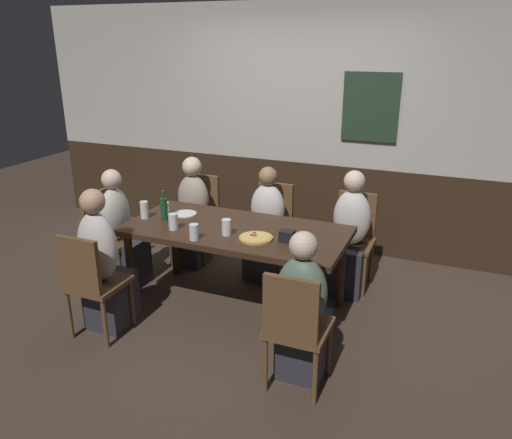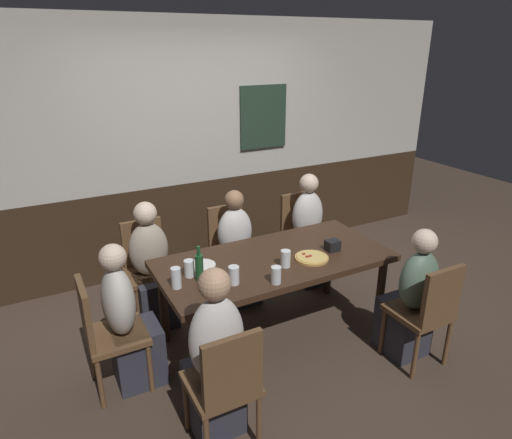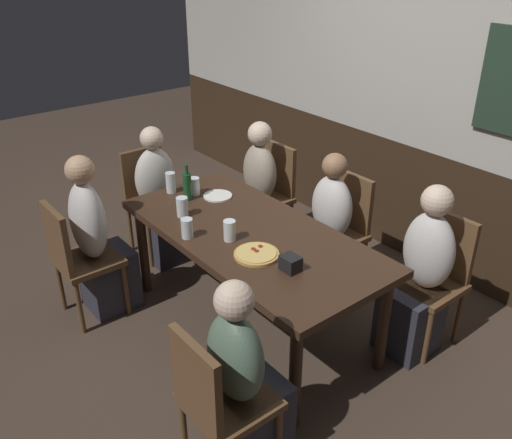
{
  "view_description": "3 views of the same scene",
  "coord_description": "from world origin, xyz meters",
  "px_view_note": "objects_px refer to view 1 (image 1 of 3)",
  "views": [
    {
      "loc": [
        1.67,
        -3.54,
        2.24
      ],
      "look_at": [
        0.21,
        -0.06,
        0.87
      ],
      "focal_mm": 35.18,
      "sensor_mm": 36.0,
      "label": 1
    },
    {
      "loc": [
        -1.64,
        -2.77,
        2.34
      ],
      "look_at": [
        -0.15,
        0.03,
        1.09
      ],
      "focal_mm": 31.4,
      "sensor_mm": 36.0,
      "label": 2
    },
    {
      "loc": [
        2.4,
        -1.89,
        2.43
      ],
      "look_at": [
        0.01,
        0.03,
        0.82
      ],
      "focal_mm": 38.37,
      "sensor_mm": 36.0,
      "label": 3
    }
  ],
  "objects_px": {
    "person_mid_far": "(266,232)",
    "highball_clear": "(144,211)",
    "chair_mid_far": "(272,223)",
    "chair_left_far": "(200,212)",
    "plate_white_large": "(185,214)",
    "beer_glass_half": "(194,233)",
    "person_head_west": "(121,238)",
    "person_right_near": "(303,317)",
    "person_left_near": "(105,271)",
    "pint_glass_stout": "(227,228)",
    "dining_table": "(235,237)",
    "condiment_caddy": "(287,236)",
    "pint_glass_pale": "(173,222)",
    "chair_right_near": "(295,325)",
    "chair_left_near": "(91,280)",
    "beer_glass_tall": "(165,210)",
    "beer_bottle_green": "(164,208)",
    "chair_right_far": "(353,234)",
    "pizza": "(256,238)",
    "chair_head_west": "(107,232)",
    "person_left_far": "(192,219)",
    "person_right_far": "(349,242)"
  },
  "relations": [
    {
      "from": "person_left_near",
      "to": "pint_glass_stout",
      "type": "height_order",
      "value": "person_left_near"
    },
    {
      "from": "person_mid_far",
      "to": "condiment_caddy",
      "type": "bearing_deg",
      "value": -58.28
    },
    {
      "from": "highball_clear",
      "to": "plate_white_large",
      "type": "xyz_separation_m",
      "value": [
        0.28,
        0.22,
        -0.06
      ]
    },
    {
      "from": "plate_white_large",
      "to": "person_head_west",
      "type": "bearing_deg",
      "value": -167.47
    },
    {
      "from": "chair_mid_far",
      "to": "pint_glass_pale",
      "type": "bearing_deg",
      "value": -113.23
    },
    {
      "from": "person_left_far",
      "to": "highball_clear",
      "type": "distance_m",
      "value": 0.84
    },
    {
      "from": "condiment_caddy",
      "to": "plate_white_large",
      "type": "bearing_deg",
      "value": 167.01
    },
    {
      "from": "pint_glass_stout",
      "to": "highball_clear",
      "type": "distance_m",
      "value": 0.85
    },
    {
      "from": "chair_left_far",
      "to": "chair_mid_far",
      "type": "bearing_deg",
      "value": 0.0
    },
    {
      "from": "chair_left_far",
      "to": "plate_white_large",
      "type": "height_order",
      "value": "chair_left_far"
    },
    {
      "from": "dining_table",
      "to": "person_left_near",
      "type": "bearing_deg",
      "value": -139.74
    },
    {
      "from": "person_right_near",
      "to": "person_head_west",
      "type": "relative_size",
      "value": 0.98
    },
    {
      "from": "beer_glass_tall",
      "to": "beer_bottle_green",
      "type": "height_order",
      "value": "beer_bottle_green"
    },
    {
      "from": "chair_right_near",
      "to": "pint_glass_stout",
      "type": "bearing_deg",
      "value": 139.83
    },
    {
      "from": "person_right_near",
      "to": "plate_white_large",
      "type": "height_order",
      "value": "person_right_near"
    },
    {
      "from": "beer_glass_half",
      "to": "person_head_west",
      "type": "bearing_deg",
      "value": 160.42
    },
    {
      "from": "person_left_near",
      "to": "pint_glass_stout",
      "type": "xyz_separation_m",
      "value": [
        0.83,
        0.53,
        0.3
      ]
    },
    {
      "from": "person_head_west",
      "to": "chair_mid_far",
      "type": "bearing_deg",
      "value": 35.84
    },
    {
      "from": "chair_left_far",
      "to": "person_mid_far",
      "type": "distance_m",
      "value": 0.84
    },
    {
      "from": "chair_right_near",
      "to": "person_right_near",
      "type": "bearing_deg",
      "value": 90.0
    },
    {
      "from": "chair_head_west",
      "to": "person_left_near",
      "type": "distance_m",
      "value": 0.87
    },
    {
      "from": "chair_right_far",
      "to": "beer_glass_half",
      "type": "distance_m",
      "value": 1.61
    },
    {
      "from": "person_head_west",
      "to": "person_mid_far",
      "type": "relative_size",
      "value": 1.03
    },
    {
      "from": "person_right_far",
      "to": "pint_glass_stout",
      "type": "xyz_separation_m",
      "value": [
        -0.82,
        -0.86,
        0.32
      ]
    },
    {
      "from": "chair_mid_far",
      "to": "person_right_far",
      "type": "bearing_deg",
      "value": -11.2
    },
    {
      "from": "chair_right_near",
      "to": "beer_glass_tall",
      "type": "relative_size",
      "value": 6.94
    },
    {
      "from": "person_right_near",
      "to": "pizza",
      "type": "relative_size",
      "value": 4.06
    },
    {
      "from": "person_mid_far",
      "to": "dining_table",
      "type": "bearing_deg",
      "value": -90.0
    },
    {
      "from": "dining_table",
      "to": "person_right_far",
      "type": "height_order",
      "value": "person_right_far"
    },
    {
      "from": "pint_glass_pale",
      "to": "chair_left_far",
      "type": "bearing_deg",
      "value": 108.44
    },
    {
      "from": "beer_glass_half",
      "to": "plate_white_large",
      "type": "height_order",
      "value": "beer_glass_half"
    },
    {
      "from": "chair_left_far",
      "to": "beer_bottle_green",
      "type": "distance_m",
      "value": 0.99
    },
    {
      "from": "person_mid_far",
      "to": "highball_clear",
      "type": "height_order",
      "value": "person_mid_far"
    },
    {
      "from": "chair_mid_far",
      "to": "chair_left_far",
      "type": "xyz_separation_m",
      "value": [
        -0.82,
        0.0,
        0.0
      ]
    },
    {
      "from": "highball_clear",
      "to": "beer_bottle_green",
      "type": "bearing_deg",
      "value": 8.76
    },
    {
      "from": "chair_left_far",
      "to": "person_right_far",
      "type": "height_order",
      "value": "person_right_far"
    },
    {
      "from": "person_mid_far",
      "to": "plate_white_large",
      "type": "bearing_deg",
      "value": -135.5
    },
    {
      "from": "person_left_near",
      "to": "plate_white_large",
      "type": "xyz_separation_m",
      "value": [
        0.26,
        0.83,
        0.24
      ]
    },
    {
      "from": "beer_glass_half",
      "to": "beer_bottle_green",
      "type": "distance_m",
      "value": 0.55
    },
    {
      "from": "chair_right_near",
      "to": "beer_glass_half",
      "type": "relative_size",
      "value": 6.88
    },
    {
      "from": "person_head_west",
      "to": "chair_right_far",
      "type": "bearing_deg",
      "value": 23.11
    },
    {
      "from": "person_right_far",
      "to": "beer_bottle_green",
      "type": "relative_size",
      "value": 4.29
    },
    {
      "from": "chair_left_far",
      "to": "highball_clear",
      "type": "height_order",
      "value": "highball_clear"
    },
    {
      "from": "highball_clear",
      "to": "chair_right_near",
      "type": "bearing_deg",
      "value": -24.98
    },
    {
      "from": "chair_head_west",
      "to": "beer_glass_half",
      "type": "relative_size",
      "value": 6.88
    },
    {
      "from": "chair_left_near",
      "to": "beer_glass_tall",
      "type": "height_order",
      "value": "chair_left_near"
    },
    {
      "from": "chair_head_west",
      "to": "person_left_far",
      "type": "distance_m",
      "value": 0.87
    },
    {
      "from": "person_mid_far",
      "to": "chair_right_far",
      "type": "bearing_deg",
      "value": 11.33
    },
    {
      "from": "dining_table",
      "to": "chair_left_far",
      "type": "height_order",
      "value": "chair_left_far"
    },
    {
      "from": "person_mid_far",
      "to": "beer_glass_tall",
      "type": "bearing_deg",
      "value": -136.88
    }
  ]
}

